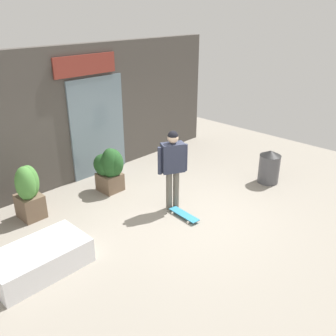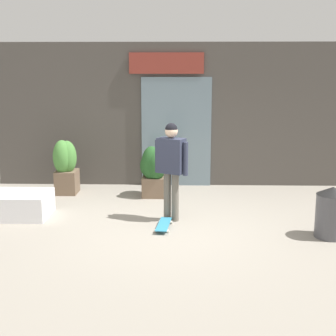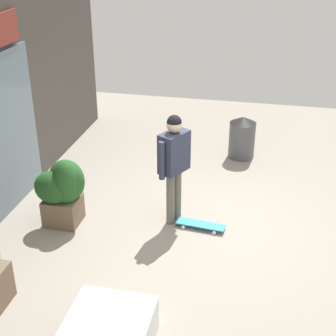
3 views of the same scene
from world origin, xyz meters
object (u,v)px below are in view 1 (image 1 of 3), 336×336
Objects in this scene: planter_box_left at (109,167)px; trash_bin at (269,166)px; skateboarder at (173,162)px; skateboard at (184,214)px; planter_box_right at (28,191)px.

planter_box_left is 3.91m from trash_bin.
skateboarder reaches higher than planter_box_left.
skateboard is at bearing -81.88° from planter_box_left.
planter_box_left reaches higher than skateboard.
trash_bin reaches higher than skateboard.
skateboarder is 1.60× the size of planter_box_left.
skateboarder reaches higher than skateboard.
skateboarder is 3.00m from planter_box_right.
planter_box_left is at bearing -138.67° from skateboarder.
planter_box_left is (-0.42, 1.64, -0.49)m from skateboarder.
skateboard is 2.78m from trash_bin.
planter_box_left is 0.92× the size of planter_box_right.
skateboard is at bearing -45.65° from planter_box_right.
planter_box_right is (-2.33, 1.82, -0.47)m from skateboarder.
trash_bin is (3.02, -2.47, -0.18)m from planter_box_left.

